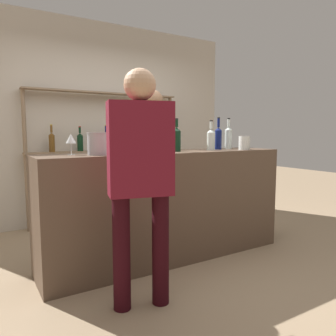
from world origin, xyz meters
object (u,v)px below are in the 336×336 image
counter_bottle_2 (228,137)px  ice_bucket (98,144)px  counter_bottle_3 (218,137)px  cork_jar (244,143)px  counter_bottle_1 (211,139)px  wine_glass (71,139)px  customer_left (141,171)px  server_behind_counter (153,151)px  counter_bottle_0 (176,139)px

counter_bottle_2 → ice_bucket: bearing=-175.2°
counter_bottle_3 → cork_jar: bearing=-41.3°
ice_bucket → counter_bottle_1: bearing=2.0°
wine_glass → cork_jar: bearing=-5.1°
counter_bottle_1 → customer_left: (-1.15, -0.66, -0.20)m
counter_bottle_1 → server_behind_counter: bearing=115.1°
cork_jar → customer_left: customer_left is taller
counter_bottle_1 → customer_left: 1.34m
counter_bottle_1 → counter_bottle_3: counter_bottle_3 is taller
counter_bottle_0 → customer_left: 0.99m
wine_glass → cork_jar: size_ratio=1.20×
counter_bottle_2 → ice_bucket: size_ratio=1.81×
counter_bottle_0 → server_behind_counter: size_ratio=0.18×
counter_bottle_1 → wine_glass: (-1.44, 0.05, 0.01)m
counter_bottle_2 → counter_bottle_3: counter_bottle_3 is taller
cork_jar → customer_left: 1.63m
counter_bottle_3 → ice_bucket: (-1.41, -0.12, -0.04)m
ice_bucket → counter_bottle_2: bearing=4.8°
cork_jar → counter_bottle_3: bearing=138.7°
counter_bottle_0 → cork_jar: size_ratio=2.20×
counter_bottle_2 → counter_bottle_1: bearing=-164.3°
customer_left → counter_bottle_2: bearing=-48.4°
counter_bottle_2 → counter_bottle_3: size_ratio=0.98×
counter_bottle_0 → counter_bottle_2: counter_bottle_2 is taller
cork_jar → ice_bucket: bearing=177.6°
counter_bottle_3 → ice_bucket: size_ratio=1.84×
counter_bottle_0 → ice_bucket: 0.81m
ice_bucket → cork_jar: 1.62m
counter_bottle_3 → counter_bottle_0: bearing=-172.3°
counter_bottle_1 → wine_glass: bearing=177.9°
counter_bottle_0 → counter_bottle_2: size_ratio=0.94×
counter_bottle_0 → counter_bottle_2: 0.76m
counter_bottle_3 → server_behind_counter: 0.79m
counter_bottle_1 → counter_bottle_2: (0.32, 0.09, 0.01)m
counter_bottle_1 → ice_bucket: bearing=-178.0°
counter_bottle_1 → counter_bottle_0: bearing=-179.3°
counter_bottle_3 → wine_glass: bearing=-179.2°
wine_glass → cork_jar: wine_glass is taller
wine_glass → counter_bottle_1: bearing=-2.1°
counter_bottle_1 → cork_jar: bearing=-16.4°
counter_bottle_0 → customer_left: customer_left is taller
counter_bottle_2 → server_behind_counter: (-0.64, 0.59, -0.17)m
counter_bottle_0 → server_behind_counter: (0.12, 0.69, -0.16)m
cork_jar → server_behind_counter: (-0.69, 0.79, -0.11)m
counter_bottle_1 → counter_bottle_3: 0.18m
counter_bottle_2 → wine_glass: bearing=-178.8°
counter_bottle_0 → cork_jar: counter_bottle_0 is taller
counter_bottle_0 → wine_glass: 1.01m
counter_bottle_0 → wine_glass: size_ratio=1.83×
wine_glass → customer_left: customer_left is taller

